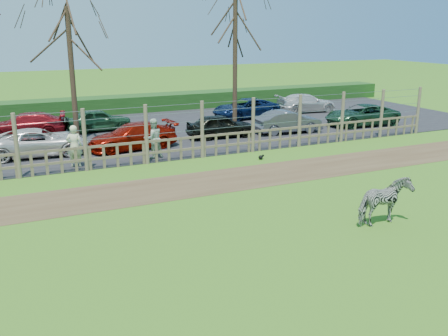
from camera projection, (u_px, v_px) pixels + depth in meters
name	position (u px, v px, depth m)	size (l,w,h in m)	color
ground	(229.00, 232.00, 13.98)	(120.00, 120.00, 0.00)	#70A135
dirt_strip	(175.00, 187.00, 17.91)	(34.00, 2.80, 0.01)	brown
asphalt	(113.00, 134.00, 26.64)	(44.00, 13.00, 0.04)	#232326
hedge	(88.00, 107.00, 32.61)	(46.00, 2.00, 1.10)	#1E4716
fence	(147.00, 145.00, 20.75)	(30.16, 0.16, 2.50)	brown
tree_mid	(70.00, 42.00, 23.65)	(4.80, 4.80, 6.83)	#3D2B1E
tree_right	(235.00, 33.00, 27.62)	(4.80, 4.80, 7.35)	#3D2B1E
zebra	(385.00, 202.00, 14.32)	(0.75, 1.64, 1.39)	gray
visitor_a	(74.00, 146.00, 20.14)	(0.63, 0.41, 1.72)	#EBEFAD
visitor_b	(153.00, 138.00, 21.54)	(0.84, 0.65, 1.72)	beige
crow	(261.00, 157.00, 21.61)	(0.26, 0.19, 0.21)	black
car_2	(38.00, 142.00, 22.03)	(1.99, 4.32, 1.20)	silver
car_3	(133.00, 136.00, 23.24)	(1.68, 4.13, 1.20)	#971205
car_4	(221.00, 126.00, 25.72)	(1.42, 3.52, 1.20)	black
car_5	(288.00, 122.00, 26.84)	(1.27, 3.64, 1.20)	#515159
car_6	(362.00, 115.00, 28.91)	(1.99, 4.32, 1.20)	#1F4529
car_9	(25.00, 125.00, 26.01)	(1.68, 4.13, 1.20)	maroon
car_10	(99.00, 120.00, 27.31)	(1.42, 3.52, 1.20)	#244E2C
car_12	(246.00, 108.00, 31.29)	(1.99, 4.32, 1.20)	#0C1B40
car_13	(306.00, 103.00, 33.54)	(1.68, 4.13, 1.20)	silver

